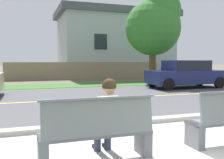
# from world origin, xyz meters

# --- Properties ---
(ground_plane) EXTENTS (140.00, 140.00, 0.00)m
(ground_plane) POSITION_xyz_m (0.00, 8.00, 0.00)
(ground_plane) COLOR #665B4C
(sidewalk_pavement) EXTENTS (44.00, 3.60, 0.01)m
(sidewalk_pavement) POSITION_xyz_m (0.00, 0.40, 0.01)
(sidewalk_pavement) COLOR beige
(sidewalk_pavement) RESTS_ON ground_plane
(curb_edge) EXTENTS (44.00, 0.30, 0.11)m
(curb_edge) POSITION_xyz_m (0.00, 2.35, 0.06)
(curb_edge) COLOR #ADA89E
(curb_edge) RESTS_ON ground_plane
(street_asphalt) EXTENTS (52.00, 8.00, 0.01)m
(street_asphalt) POSITION_xyz_m (0.00, 6.50, 0.00)
(street_asphalt) COLOR #515156
(street_asphalt) RESTS_ON ground_plane
(road_centre_line) EXTENTS (48.00, 0.14, 0.01)m
(road_centre_line) POSITION_xyz_m (0.00, 6.50, 0.01)
(road_centre_line) COLOR #E0CC4C
(road_centre_line) RESTS_ON ground_plane
(far_verge_grass) EXTENTS (48.00, 2.80, 0.02)m
(far_verge_grass) POSITION_xyz_m (0.00, 12.36, 0.01)
(far_verge_grass) COLOR #38702D
(far_verge_grass) RESTS_ON ground_plane
(bench_left) EXTENTS (1.71, 0.48, 1.01)m
(bench_left) POSITION_xyz_m (-1.28, 0.41, 0.45)
(bench_left) COLOR slate
(bench_left) RESTS_ON ground_plane
(seated_person_white) EXTENTS (0.52, 0.68, 1.25)m
(seated_person_white) POSITION_xyz_m (-1.06, 0.58, 0.68)
(seated_person_white) COLOR #333D56
(seated_person_white) RESTS_ON ground_plane
(car_navy_far) EXTENTS (4.30, 1.86, 1.54)m
(car_navy_far) POSITION_xyz_m (6.20, 8.90, 0.85)
(car_navy_far) COLOR navy
(car_navy_far) RESTS_ON ground_plane
(shade_tree_centre) EXTENTS (3.75, 3.75, 6.18)m
(shade_tree_centre) POSITION_xyz_m (6.10, 12.36, 4.02)
(shade_tree_centre) COLOR brown
(shade_tree_centre) RESTS_ON ground_plane
(garden_wall) EXTENTS (13.00, 0.36, 1.40)m
(garden_wall) POSITION_xyz_m (2.61, 17.64, 0.70)
(garden_wall) COLOR gray
(garden_wall) RESTS_ON ground_plane
(house_across_street) EXTENTS (11.18, 6.91, 6.28)m
(house_across_street) POSITION_xyz_m (6.14, 20.84, 3.18)
(house_across_street) COLOR #A3ADB2
(house_across_street) RESTS_ON ground_plane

